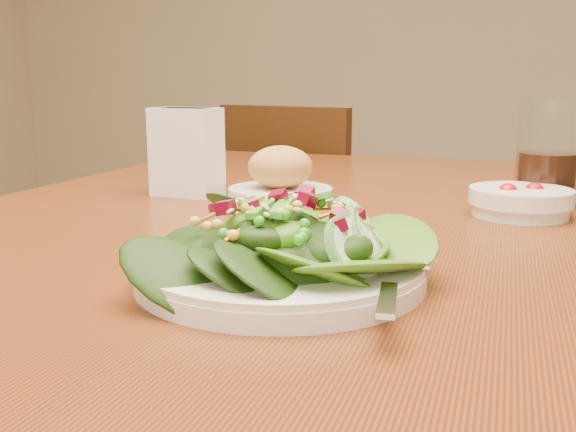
% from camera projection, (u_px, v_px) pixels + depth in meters
% --- Properties ---
extents(dining_table, '(0.90, 1.40, 0.75)m').
position_uv_depth(dining_table, '(281.00, 293.00, 0.83)').
color(dining_table, '#622F14').
rests_on(dining_table, ground_plane).
extents(chair_far, '(0.49, 0.49, 0.86)m').
position_uv_depth(chair_far, '(307.00, 253.00, 1.77)').
color(chair_far, black).
rests_on(chair_far, ground_plane).
extents(salad_plate, '(0.25, 0.25, 0.07)m').
position_uv_depth(salad_plate, '(290.00, 252.00, 0.55)').
color(salad_plate, silver).
rests_on(salad_plate, dining_table).
extents(bread_plate, '(0.15, 0.15, 0.08)m').
position_uv_depth(bread_plate, '(280.00, 177.00, 0.94)').
color(bread_plate, silver).
rests_on(bread_plate, dining_table).
extents(tomato_bowl, '(0.13, 0.13, 0.04)m').
position_uv_depth(tomato_bowl, '(520.00, 202.00, 0.82)').
color(tomato_bowl, silver).
rests_on(tomato_bowl, dining_table).
extents(drinking_glass, '(0.08, 0.08, 0.15)m').
position_uv_depth(drinking_glass, '(548.00, 160.00, 0.88)').
color(drinking_glass, silver).
rests_on(drinking_glass, dining_table).
extents(napkin_holder, '(0.10, 0.06, 0.13)m').
position_uv_depth(napkin_holder, '(187.00, 150.00, 0.95)').
color(napkin_holder, white).
rests_on(napkin_holder, dining_table).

